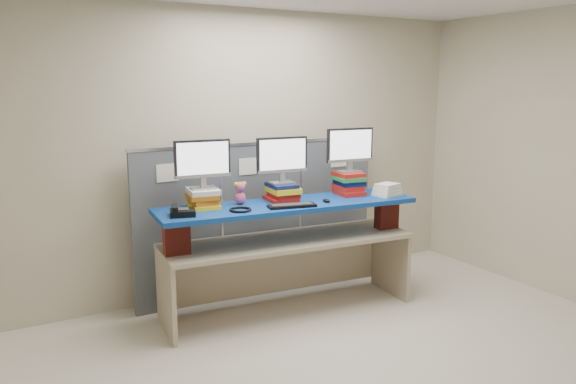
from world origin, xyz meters
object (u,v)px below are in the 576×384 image
desk (288,253)px  monitor_left (203,161)px  monitor_center (282,157)px  monitor_right (350,147)px  desk_phone (182,212)px  blue_board (288,205)px  keyboard (292,206)px

desk → monitor_left: (-0.73, 0.18, 0.88)m
desk → monitor_center: size_ratio=4.82×
desk → monitor_right: bearing=9.6°
monitor_right → monitor_center: bearing=-180.0°
desk → desk_phone: size_ratio=9.73×
desk → blue_board: bearing=5.1°
blue_board → monitor_center: bearing=92.4°
blue_board → desk_phone: bearing=-174.8°
monitor_right → keyboard: 0.91m
monitor_left → desk_phone: bearing=-139.7°
monitor_left → keyboard: (0.68, -0.35, -0.39)m
monitor_left → desk: bearing=-9.1°
desk → desk_phone: (-0.99, -0.00, 0.50)m
desk → desk_phone: desk_phone is taller
blue_board → desk: bearing=-174.9°
blue_board → desk_phone: size_ratio=9.82×
monitor_left → keyboard: size_ratio=1.11×
desk → monitor_right: (0.71, 0.06, 0.93)m
desk → monitor_center: bearing=92.4°
monitor_center → keyboard: 0.48m
blue_board → monitor_left: (-0.73, 0.18, 0.43)m
monitor_center → monitor_right: monitor_right is taller
desk → desk_phone: bearing=-174.8°
desk → keyboard: size_ratio=5.35×
blue_board → monitor_center: (0.01, 0.12, 0.42)m
desk → monitor_center: 0.88m
desk → blue_board: 0.45m
blue_board → monitor_left: monitor_left is taller
blue_board → monitor_right: bearing=9.6°
blue_board → monitor_right: monitor_right is taller
desk_phone → monitor_left: bearing=50.9°
blue_board → keyboard: keyboard is taller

